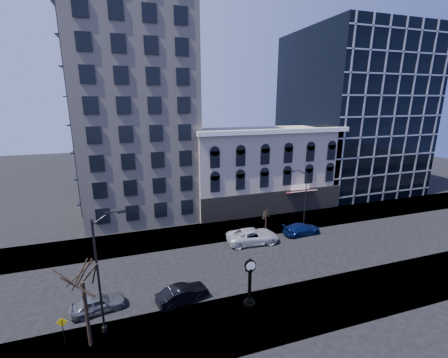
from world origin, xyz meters
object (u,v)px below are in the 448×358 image
object	(u,v)px
street_lamp_near	(105,242)
car_near_b	(183,294)
warning_sign	(63,326)
street_clock	(250,284)
car_near_a	(98,303)

from	to	relation	value
street_lamp_near	car_near_b	size ratio (longest dim) A/B	2.11
street_lamp_near	car_near_b	distance (m)	8.43
street_lamp_near	warning_sign	bearing A→B (deg)	176.02
warning_sign	street_clock	bearing A→B (deg)	2.18
street_lamp_near	car_near_b	xyz separation A→B (m)	(5.35, 1.55, -6.32)
warning_sign	car_near_b	size ratio (longest dim) A/B	0.49
car_near_b	car_near_a	bearing A→B (deg)	68.96
street_clock	car_near_b	xyz separation A→B (m)	(-5.04, 2.22, -1.30)
street_clock	car_near_a	world-z (taller)	street_clock
street_clock	street_lamp_near	distance (m)	11.56
car_near_b	warning_sign	bearing A→B (deg)	90.84
street_clock	warning_sign	world-z (taller)	street_clock
car_near_a	street_clock	bearing A→B (deg)	-115.26
street_lamp_near	street_clock	bearing A→B (deg)	-18.17
car_near_b	street_clock	bearing A→B (deg)	-127.02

